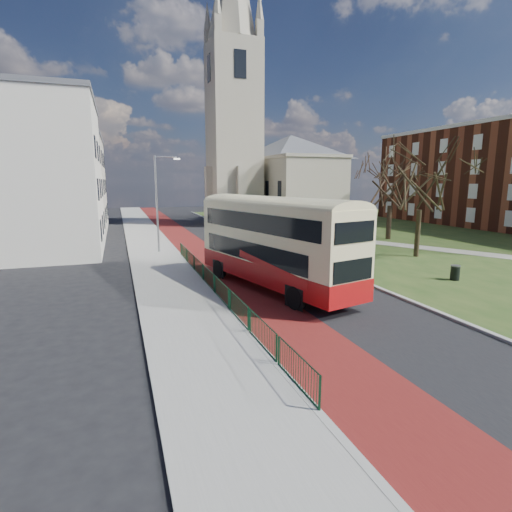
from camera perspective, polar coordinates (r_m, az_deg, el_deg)
name	(u,v)px	position (r m, az deg, el deg)	size (l,w,h in m)	color
ground	(295,311)	(19.13, 5.55, -7.81)	(160.00, 160.00, 0.00)	black
road_carriageway	(221,246)	(38.07, -4.96, 1.47)	(9.00, 120.00, 0.01)	black
bus_lane	(193,247)	(37.52, -8.96, 1.25)	(3.40, 120.00, 0.01)	#591414
pavement_west	(151,249)	(37.05, -14.76, 0.99)	(4.00, 120.00, 0.12)	gray
kerb_west	(174,248)	(37.24, -11.69, 1.18)	(0.25, 120.00, 0.13)	#999993
kerb_east	(260,240)	(41.28, 0.56, 2.31)	(0.25, 80.00, 0.13)	#999993
grass_green	(416,232)	(51.45, 21.95, 3.14)	(40.00, 80.00, 0.04)	#294518
footpath	(457,251)	(38.73, 26.80, 0.60)	(2.20, 36.00, 0.03)	#9E998C
pedestrian_railing	(214,284)	(21.70, -6.00, -4.06)	(0.07, 24.00, 1.12)	#0B341C
gothic_church	(265,130)	(58.52, 1.31, 17.59)	(16.38, 18.00, 40.00)	#9D947F
street_block_near	(36,176)	(38.99, -28.96, 10.03)	(10.30, 14.30, 13.00)	silver
street_block_far	(61,184)	(54.84, -26.12, 9.28)	(10.30, 16.30, 11.50)	#BBB29E
streetlamp	(158,199)	(34.65, -13.76, 7.94)	(2.13, 0.18, 8.00)	gray
bus	(273,239)	(22.27, 2.50, 2.41)	(5.61, 12.28, 5.00)	#A40F10
winter_tree_near	(422,172)	(34.35, 22.65, 11.02)	(8.40, 8.40, 9.68)	#322919
winter_tree_far	(392,179)	(44.10, 18.80, 10.36)	(8.00, 8.00, 8.98)	#2F2217
litter_bin	(455,273)	(27.43, 26.57, -2.14)	(0.71, 0.71, 0.93)	black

